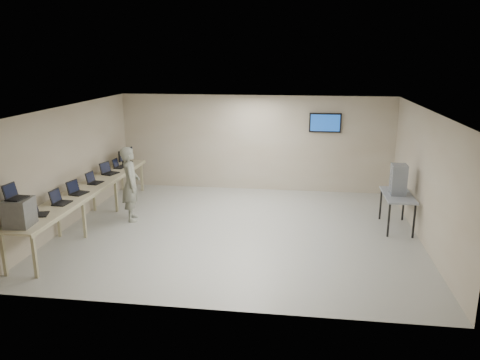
# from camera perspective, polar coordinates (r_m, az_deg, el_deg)

# --- Properties ---
(room) EXTENTS (8.01, 7.01, 2.81)m
(room) POSITION_cam_1_polar(r_m,az_deg,el_deg) (10.46, 0.07, 1.17)
(room) COLOR beige
(room) RESTS_ON ground
(workbench) EXTENTS (0.76, 6.00, 0.90)m
(workbench) POSITION_cam_1_polar(r_m,az_deg,el_deg) (11.60, -17.99, -1.18)
(workbench) COLOR #B8AC8C
(workbench) RESTS_ON ground
(equipment_box) EXTENTS (0.48, 0.53, 0.51)m
(equipment_box) POSITION_cam_1_polar(r_m,az_deg,el_deg) (9.37, -25.32, -3.59)
(equipment_box) COLOR #5E5E5F
(equipment_box) RESTS_ON workbench
(laptop_on_box) EXTENTS (0.32, 0.38, 0.28)m
(laptop_on_box) POSITION_cam_1_polar(r_m,az_deg,el_deg) (9.31, -25.83, -1.65)
(laptop_on_box) COLOR black
(laptop_on_box) RESTS_ON equipment_box
(laptop_0) EXTENTS (0.37, 0.40, 0.26)m
(laptop_0) POSITION_cam_1_polar(r_m,az_deg,el_deg) (9.91, -23.36, -3.54)
(laptop_0) COLOR black
(laptop_0) RESTS_ON workbench
(laptop_1) EXTENTS (0.34, 0.41, 0.30)m
(laptop_1) POSITION_cam_1_polar(r_m,az_deg,el_deg) (10.49, -21.18, -2.29)
(laptop_1) COLOR black
(laptop_1) RESTS_ON workbench
(laptop_2) EXTENTS (0.39, 0.44, 0.30)m
(laptop_2) POSITION_cam_1_polar(r_m,az_deg,el_deg) (11.09, -19.32, -1.21)
(laptop_2) COLOR black
(laptop_2) RESTS_ON workbench
(laptop_3) EXTENTS (0.33, 0.39, 0.28)m
(laptop_3) POSITION_cam_1_polar(r_m,az_deg,el_deg) (11.87, -17.46, -0.04)
(laptop_3) COLOR black
(laptop_3) RESTS_ON workbench
(laptop_4) EXTENTS (0.43, 0.46, 0.31)m
(laptop_4) POSITION_cam_1_polar(r_m,az_deg,el_deg) (12.70, -15.76, 1.08)
(laptop_4) COLOR black
(laptop_4) RESTS_ON workbench
(laptop_5) EXTENTS (0.28, 0.33, 0.25)m
(laptop_5) POSITION_cam_1_polar(r_m,az_deg,el_deg) (13.32, -14.65, 1.73)
(laptop_5) COLOR black
(laptop_5) RESTS_ON workbench
(monitor_near) EXTENTS (0.20, 0.46, 0.45)m
(monitor_near) POSITION_cam_1_polar(r_m,az_deg,el_deg) (13.50, -14.13, 2.83)
(monitor_near) COLOR black
(monitor_near) RESTS_ON workbench
(monitor_far) EXTENTS (0.18, 0.41, 0.41)m
(monitor_far) POSITION_cam_1_polar(r_m,az_deg,el_deg) (13.98, -13.33, 3.19)
(monitor_far) COLOR black
(monitor_far) RESTS_ON workbench
(soldier) EXTENTS (0.63, 0.77, 1.81)m
(soldier) POSITION_cam_1_polar(r_m,az_deg,el_deg) (11.56, -13.19, -0.47)
(soldier) COLOR gray
(soldier) RESTS_ON ground
(side_table) EXTENTS (0.64, 1.37, 0.82)m
(side_table) POSITION_cam_1_polar(r_m,az_deg,el_deg) (11.34, 18.68, -2.03)
(side_table) COLOR gray
(side_table) RESTS_ON ground
(storage_bins) EXTENTS (0.33, 0.37, 0.70)m
(storage_bins) POSITION_cam_1_polar(r_m,az_deg,el_deg) (11.22, 18.76, 0.06)
(storage_bins) COLOR #87919E
(storage_bins) RESTS_ON side_table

